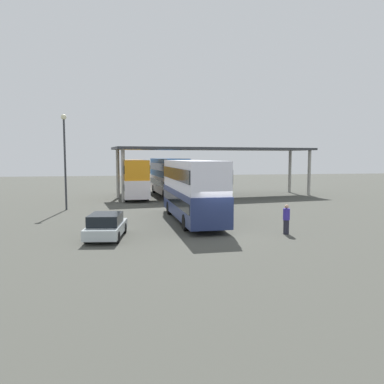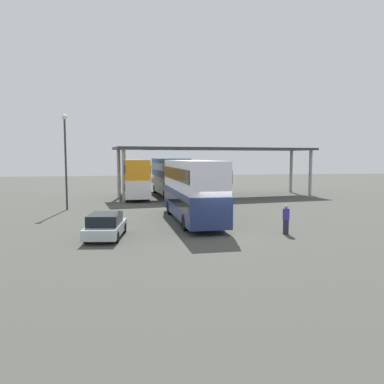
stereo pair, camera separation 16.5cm
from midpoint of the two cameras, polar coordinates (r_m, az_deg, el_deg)
name	(u,v)px [view 1 (the left image)]	position (r m, az deg, el deg)	size (l,w,h in m)	color
ground_plane	(220,235)	(21.66, 4.02, -6.40)	(140.00, 140.00, 0.00)	#43443D
double_decker_main	(192,188)	(25.85, -0.19, 0.61)	(2.73, 10.85, 4.15)	navy
parked_hatchback	(106,226)	(21.07, -13.01, -4.99)	(2.30, 4.22, 1.35)	silver
double_decker_near_canopy	(134,177)	(41.35, -8.79, 2.24)	(2.73, 10.69, 4.06)	white
double_decker_mid_row	(168,175)	(42.96, -3.71, 2.51)	(3.25, 11.67, 4.21)	silver
depot_canopy	(217,151)	(41.90, 3.65, 6.18)	(22.81, 8.14, 5.40)	#33353A
lamppost_tall	(65,150)	(32.98, -18.73, 5.97)	(0.44, 0.44, 7.85)	#33353A
pedestrian_waiting	(286,219)	(22.23, 13.79, -4.02)	(0.38, 0.38, 1.70)	#262633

